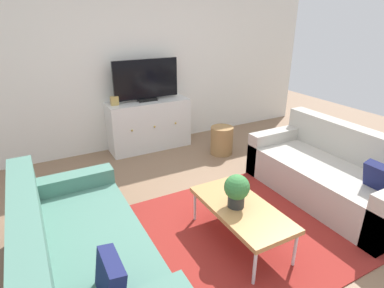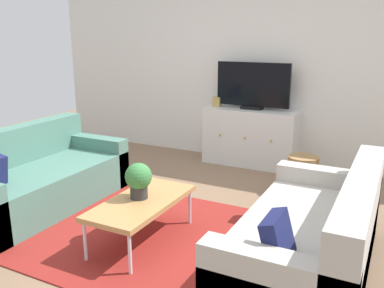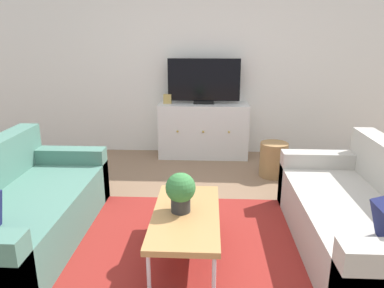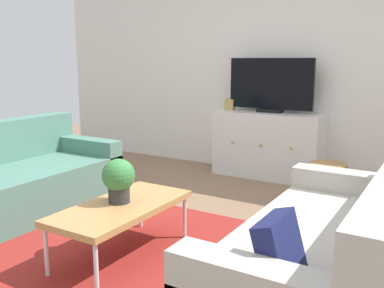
{
  "view_description": "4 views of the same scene",
  "coord_description": "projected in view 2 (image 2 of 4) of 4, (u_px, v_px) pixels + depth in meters",
  "views": [
    {
      "loc": [
        -1.54,
        -2.17,
        2.0
      ],
      "look_at": [
        0.0,
        0.69,
        0.65
      ],
      "focal_mm": 29.48,
      "sensor_mm": 36.0,
      "label": 1
    },
    {
      "loc": [
        1.88,
        -2.98,
        1.75
      ],
      "look_at": [
        0.0,
        0.69,
        0.65
      ],
      "focal_mm": 38.91,
      "sensor_mm": 36.0,
      "label": 2
    },
    {
      "loc": [
        0.17,
        -2.73,
        1.68
      ],
      "look_at": [
        0.0,
        0.69,
        0.65
      ],
      "focal_mm": 33.81,
      "sensor_mm": 36.0,
      "label": 3
    },
    {
      "loc": [
        1.88,
        -2.41,
        1.36
      ],
      "look_at": [
        0.0,
        0.69,
        0.65
      ],
      "focal_mm": 40.15,
      "sensor_mm": 36.0,
      "label": 4
    }
  ],
  "objects": [
    {
      "name": "flat_screen_tv",
      "position": [
        253.0,
        86.0,
        5.49
      ],
      "size": [
        1.0,
        0.16,
        0.62
      ],
      "color": "black",
      "rests_on": "tv_console"
    },
    {
      "name": "ground_plane",
      "position": [
        158.0,
        229.0,
        3.84
      ],
      "size": [
        10.0,
        10.0,
        0.0
      ],
      "primitive_type": "plane",
      "color": "#84664C"
    },
    {
      "name": "potted_plant",
      "position": [
        139.0,
        179.0,
        3.52
      ],
      "size": [
        0.23,
        0.23,
        0.31
      ],
      "color": "#2D2D2D",
      "rests_on": "coffee_table"
    },
    {
      "name": "tv_console",
      "position": [
        250.0,
        137.0,
        5.66
      ],
      "size": [
        1.26,
        0.47,
        0.77
      ],
      "color": "silver",
      "rests_on": "ground_plane"
    },
    {
      "name": "wall_back",
      "position": [
        254.0,
        64.0,
        5.68
      ],
      "size": [
        6.4,
        0.12,
        2.7
      ],
      "primitive_type": "cube",
      "color": "silver",
      "rests_on": "ground_plane"
    },
    {
      "name": "wicker_basket",
      "position": [
        302.0,
        175.0,
        4.67
      ],
      "size": [
        0.34,
        0.34,
        0.43
      ],
      "primitive_type": "cylinder",
      "color": "#9E7547",
      "rests_on": "ground_plane"
    },
    {
      "name": "couch_left_side",
      "position": [
        34.0,
        180.0,
        4.31
      ],
      "size": [
        0.89,
        1.86,
        0.81
      ],
      "color": "#4C7A6B",
      "rests_on": "ground_plane"
    },
    {
      "name": "mantel_clock",
      "position": [
        217.0,
        102.0,
        5.76
      ],
      "size": [
        0.11,
        0.07,
        0.13
      ],
      "primitive_type": "cube",
      "color": "tan",
      "rests_on": "tv_console"
    },
    {
      "name": "couch_right_side",
      "position": [
        317.0,
        242.0,
        3.05
      ],
      "size": [
        0.89,
        1.86,
        0.81
      ],
      "color": "#B2ADA3",
      "rests_on": "ground_plane"
    },
    {
      "name": "area_rug",
      "position": [
        149.0,
        235.0,
        3.71
      ],
      "size": [
        2.5,
        1.9,
        0.01
      ],
      "primitive_type": "cube",
      "color": "maroon",
      "rests_on": "ground_plane"
    },
    {
      "name": "coffee_table",
      "position": [
        141.0,
        203.0,
        3.53
      ],
      "size": [
        0.51,
        1.04,
        0.38
      ],
      "color": "#B7844C",
      "rests_on": "ground_plane"
    }
  ]
}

